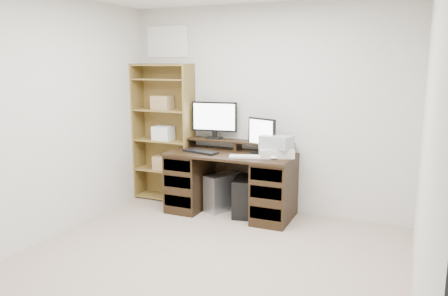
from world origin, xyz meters
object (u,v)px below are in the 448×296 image
Objects in this scene: tower_silver at (222,192)px; bookshelf at (164,131)px; tower_black at (243,196)px; printer at (276,152)px; desk at (231,182)px; monitor_small at (262,134)px; monitor_wide at (214,118)px.

tower_silver is 1.14m from bookshelf.
tower_silver is 0.94× the size of tower_black.
printer reaches higher than tower_black.
bookshelf is (-1.20, 0.20, 0.69)m from tower_black.
desk is 0.69m from printer.
desk is 1.19m from bookshelf.
tower_black is (-0.18, -0.12, -0.75)m from monitor_small.
monitor_wide is 0.32× the size of bookshelf.
desk is 3.27× the size of tower_silver.
desk is 0.84m from monitor_wide.
tower_silver is at bearing -50.84° from monitor_wide.
tower_black is (-0.40, -0.02, -0.57)m from printer.
monitor_small is at bearing 28.14° from tower_silver.
bookshelf reaches higher than tower_black.
tower_silver is (-0.49, -0.06, -0.75)m from monitor_small.
tower_silver is at bearing -152.95° from monitor_small.
bookshelf reaches higher than printer.
tower_black is at bearing -127.25° from monitor_small.
printer is (0.88, -0.22, -0.33)m from monitor_wide.
tower_black is at bearing 159.67° from printer.
bookshelf is at bearing -167.23° from tower_silver.
monitor_small is at bearing -17.13° from monitor_wide.
tower_black is (0.15, 0.01, -0.16)m from desk.
monitor_wide is at bearing 2.59° from bookshelf.
monitor_small reaches higher than tower_black.
printer is at bearing -6.57° from bookshelf.
monitor_wide is 1.05m from tower_black.
desk is 0.23m from tower_silver.
bookshelf is at bearing 159.33° from tower_black.
tower_black is (0.48, -0.23, -0.90)m from monitor_wide.
tower_silver is 0.31m from tower_black.
monitor_small is (0.34, 0.13, 0.59)m from desk.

